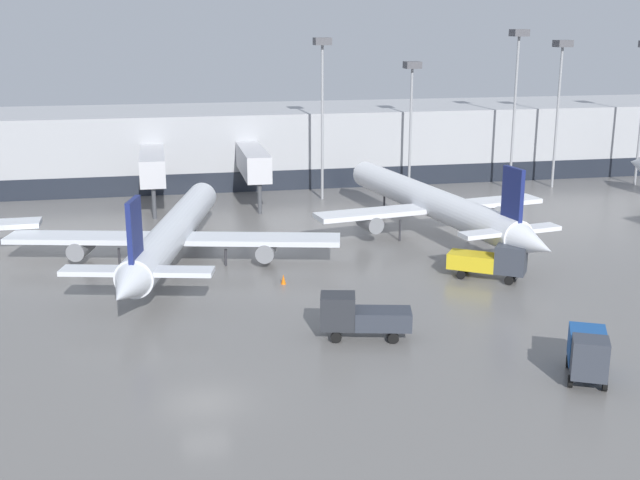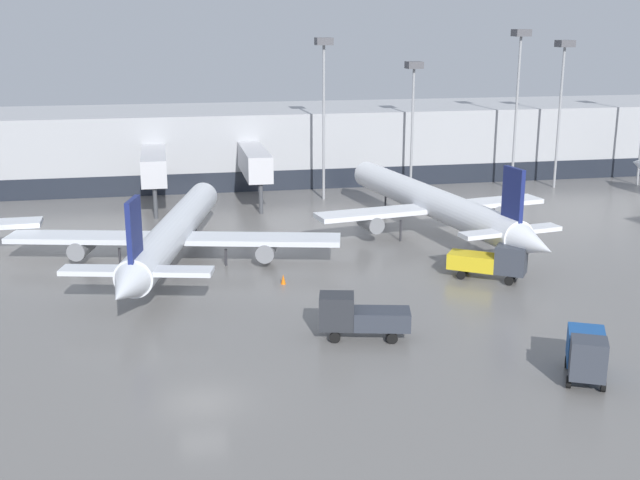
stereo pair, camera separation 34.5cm
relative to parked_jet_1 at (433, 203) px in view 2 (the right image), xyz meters
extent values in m
plane|color=slate|center=(-23.13, -30.48, -3.17)|extent=(320.00, 320.00, 0.00)
cube|color=#9EA0A5|center=(-23.13, 31.52, 1.33)|extent=(160.00, 16.00, 9.00)
cube|color=#1E232D|center=(-23.13, 23.47, -1.97)|extent=(156.80, 0.10, 2.40)
cube|color=#BCBCC1|center=(-14.74, 17.52, 1.43)|extent=(2.60, 11.99, 2.80)
cylinder|color=#3F4247|center=(-14.74, 12.12, -1.57)|extent=(0.44, 0.44, 3.20)
cube|color=#BCBCC1|center=(-25.63, 17.43, 1.43)|extent=(2.60, 12.17, 2.80)
cylinder|color=#3F4247|center=(-25.63, 11.94, -1.57)|extent=(0.44, 0.44, 3.20)
cylinder|color=silver|center=(-0.13, 0.73, 0.07)|extent=(7.74, 29.19, 2.76)
cone|color=silver|center=(-2.90, 16.59, 0.07)|extent=(3.10, 3.44, 2.62)
cone|color=silver|center=(2.74, -15.66, 0.07)|extent=(3.16, 4.50, 2.48)
cube|color=silver|center=(0.00, 0.02, -0.48)|extent=(23.08, 6.69, 0.44)
cube|color=silver|center=(2.18, -12.47, 0.34)|extent=(8.86, 3.03, 0.35)
cube|color=navy|center=(2.18, -12.47, 3.17)|extent=(0.79, 2.52, 4.55)
cylinder|color=slate|center=(-6.33, -1.09, -1.32)|extent=(2.02, 3.27, 1.52)
cylinder|color=slate|center=(6.33, 1.12, -1.32)|extent=(2.02, 3.27, 1.52)
cylinder|color=#2D2D33|center=(-1.76, 10.07, -2.17)|extent=(0.20, 0.20, 2.00)
cylinder|color=#2D2D33|center=(-3.49, -1.33, -2.17)|extent=(0.20, 0.20, 2.00)
cylinder|color=#2D2D33|center=(3.74, -0.07, -2.17)|extent=(0.20, 0.20, 2.00)
cylinder|color=silver|center=(-23.91, -3.62, -0.49)|extent=(8.85, 26.68, 2.78)
cone|color=silver|center=(-20.48, 10.88, -0.49)|extent=(3.27, 3.58, 2.64)
cone|color=silver|center=(-27.46, -18.67, -0.49)|extent=(3.39, 4.63, 2.50)
cube|color=silver|center=(-24.06, -4.27, -1.05)|extent=(27.76, 9.42, 0.44)
cube|color=silver|center=(-26.74, -15.60, -0.22)|extent=(10.68, 4.13, 0.35)
cube|color=navy|center=(-26.74, -15.60, 2.60)|extent=(1.00, 2.81, 4.53)
cylinder|color=slate|center=(-31.64, -2.49, -1.89)|extent=(2.28, 3.69, 1.53)
cylinder|color=slate|center=(-16.49, -6.06, -1.89)|extent=(2.28, 3.69, 1.53)
cylinder|color=#2D2D33|center=(-21.91, 4.84, -2.46)|extent=(0.20, 0.20, 1.43)
cylinder|color=#2D2D33|center=(-28.54, -3.90, -2.46)|extent=(0.20, 0.20, 1.43)
cylinder|color=#2D2D33|center=(-19.89, -5.95, -2.46)|extent=(0.20, 0.20, 1.43)
cube|color=#2D333D|center=(-11.38, -23.64, -1.87)|extent=(3.93, 2.70, 1.21)
cube|color=#26282D|center=(-14.20, -22.99, -1.37)|extent=(2.56, 2.30, 2.19)
cylinder|color=black|center=(-14.48, -23.82, -2.82)|extent=(0.74, 0.40, 0.70)
cylinder|color=black|center=(-14.09, -22.12, -2.82)|extent=(0.74, 0.40, 0.70)
cylinder|color=black|center=(-10.96, -24.64, -2.82)|extent=(0.74, 0.40, 0.70)
cylinder|color=black|center=(-10.57, -22.93, -2.82)|extent=(0.74, 0.40, 0.70)
cube|color=#19478C|center=(-1.30, -30.92, -1.55)|extent=(3.02, 3.35, 1.83)
cube|color=#333842|center=(-2.27, -32.90, -1.36)|extent=(2.46, 2.35, 2.21)
cylinder|color=black|center=(-1.48, -33.36, -2.82)|extent=(0.53, 0.74, 0.70)
cylinder|color=black|center=(-3.12, -32.56, -2.82)|extent=(0.53, 0.74, 0.70)
cylinder|color=black|center=(-0.27, -30.88, -2.82)|extent=(0.53, 0.74, 0.70)
cylinder|color=black|center=(-1.91, -30.08, -2.82)|extent=(0.53, 0.74, 0.70)
cube|color=gold|center=(-1.02, -12.79, -1.86)|extent=(4.17, 3.71, 1.23)
cube|color=#333842|center=(1.45, -14.47, -1.37)|extent=(2.93, 2.82, 2.19)
cylinder|color=black|center=(2.02, -13.79, -2.82)|extent=(0.72, 0.60, 0.70)
cylinder|color=black|center=(1.03, -15.25, -2.82)|extent=(0.72, 0.60, 0.70)
cylinder|color=black|center=(-1.07, -11.69, -2.82)|extent=(0.72, 0.60, 0.70)
cylinder|color=black|center=(-2.06, -13.15, -2.82)|extent=(0.72, 0.60, 0.70)
cone|color=orange|center=(-15.97, 0.55, -2.79)|extent=(0.39, 0.39, 0.76)
cone|color=orange|center=(-15.94, -11.62, -2.78)|extent=(0.39, 0.39, 0.77)
cylinder|color=gray|center=(4.36, 20.82, 3.97)|extent=(0.30, 0.30, 14.29)
cube|color=#4C4C51|center=(4.36, 20.82, 11.52)|extent=(1.80, 1.80, 0.80)
cylinder|color=gray|center=(22.00, 18.90, 5.16)|extent=(0.30, 0.30, 16.65)
cube|color=#4C4C51|center=(22.00, 18.90, 13.88)|extent=(1.80, 1.80, 0.80)
cylinder|color=gray|center=(16.33, 18.61, 5.77)|extent=(0.30, 0.30, 17.89)
cube|color=#4C4C51|center=(16.33, 18.61, 15.12)|extent=(1.80, 1.80, 0.80)
cylinder|color=gray|center=(-6.91, 17.68, 5.37)|extent=(0.30, 0.30, 17.07)
cube|color=#4C4C51|center=(-6.91, 17.68, 14.30)|extent=(1.80, 1.80, 0.80)
camera|label=1|loc=(-24.75, -69.74, 16.46)|focal=45.00mm
camera|label=2|loc=(-24.42, -69.81, 16.46)|focal=45.00mm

